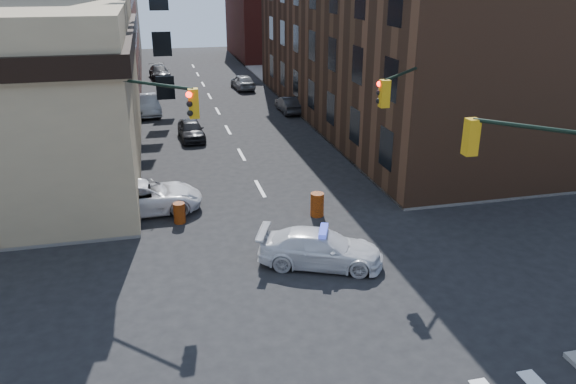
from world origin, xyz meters
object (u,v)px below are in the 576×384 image
parked_car_wnear (191,130)px  pedestrian_a (105,189)px  parked_car_enear (289,104)px  parked_car_wfar (147,105)px  barrel_bank (179,213)px  barricade_nw_a (80,218)px  pedestrian_b (67,197)px  barrel_road (317,205)px  police_car (321,248)px  pickup (144,197)px

parked_car_wnear → pedestrian_a: pedestrian_a is taller
parked_car_enear → parked_car_wfar: bearing=-11.7°
barrel_bank → barricade_nw_a: (-4.23, 0.30, 0.09)m
pedestrian_b → barrel_road: size_ratio=1.77×
police_car → barrel_bank: bearing=65.9°
parked_car_wfar → pedestrian_b: pedestrian_b is taller
pickup → parked_car_enear: 21.12m
barrel_road → parked_car_wfar: bearing=108.5°
pedestrian_a → parked_car_wnear: bearing=104.4°
police_car → barrel_bank: (-5.00, 5.20, -0.22)m
parked_car_enear → pedestrian_a: bearing=50.9°
barricade_nw_a → police_car: bearing=-24.6°
pedestrian_b → pickup: bearing=4.4°
barrel_bank → police_car: bearing=-46.1°
pickup → parked_car_wnear: bearing=-16.6°
parked_car_wnear → barrel_road: size_ratio=3.58×
parked_car_wnear → barrel_bank: bearing=-99.6°
pedestrian_a → pedestrian_b: size_ratio=0.86×
pickup → barrel_road: 8.05m
parked_car_enear → barrel_road: size_ratio=3.62×
parked_car_wnear → barrel_road: bearing=-74.9°
police_car → barricade_nw_a: 10.74m
police_car → pickup: size_ratio=0.89×
pickup → parked_car_wnear: 12.24m
barrel_bank → barricade_nw_a: barricade_nw_a is taller
parked_car_enear → barrel_road: bearing=78.4°
police_car → pedestrian_a: (-8.28, 7.69, 0.29)m
parked_car_wnear → barricade_nw_a: parked_car_wnear is taller
pedestrian_b → barrel_road: (11.02, -2.20, -0.57)m
pedestrian_b → barrel_bank: pedestrian_b is taller
police_car → parked_car_wnear: 19.00m
pedestrian_b → parked_car_enear: bearing=52.8°
parked_car_enear → pedestrian_b: size_ratio=2.05×
police_car → parked_car_enear: (4.80, 24.69, -0.03)m
barrel_road → barrel_bank: barrel_road is taller
parked_car_wnear → barricade_nw_a: size_ratio=3.59×
parked_car_wfar → barricade_nw_a: size_ratio=4.29×
police_car → parked_car_enear: bearing=11.1°
barricade_nw_a → parked_car_wnear: bearing=72.4°
police_car → barrel_road: bearing=7.2°
barricade_nw_a → barrel_bank: bearing=2.1°
parked_car_wfar → pedestrian_a: (-2.08, -18.98, 0.21)m
parked_car_wnear → barrel_bank: 13.59m
pedestrian_a → barrel_road: (9.48, -3.19, -0.43)m
parked_car_enear → pedestrian_b: pedestrian_b is taller
pedestrian_b → barricade_nw_a: pedestrian_b is taller
barrel_bank → pedestrian_a: bearing=142.8°
parked_car_enear → barrel_bank: size_ratio=4.25×
police_car → pedestrian_a: 11.31m
pedestrian_a → barricade_nw_a: (-0.95, -2.20, -0.42)m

